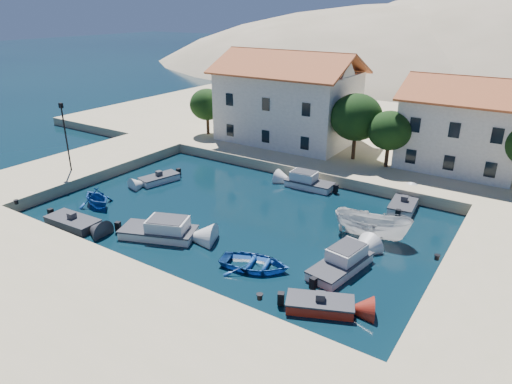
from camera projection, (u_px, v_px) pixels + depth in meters
ground at (141, 276)px, 27.50m from camera, size 400.00×400.00×0.00m
quay_south at (51, 323)px, 22.68m from camera, size 52.00×12.00×1.00m
quay_west at (80, 166)px, 44.71m from camera, size 8.00×20.00×1.00m
quay_north at (384, 135)px, 55.63m from camera, size 80.00×36.00×1.00m
building_left at (288, 96)px, 49.92m from camera, size 14.70×9.45×9.70m
building_mid at (464, 122)px, 41.79m from camera, size 10.50×8.40×8.30m
trees at (371, 123)px, 43.02m from camera, size 37.30×5.30×6.45m
lamppost at (65, 131)px, 40.79m from camera, size 0.35×0.25×6.22m
bollards at (217, 246)px, 28.62m from camera, size 29.36×9.56×0.30m
motorboat_grey_sw at (73, 222)px, 33.67m from camera, size 4.31×2.08×1.25m
cabin_cruiser_south at (158, 230)px, 32.06m from camera, size 5.74×4.02×1.60m
rowboat_south at (255, 268)px, 28.38m from camera, size 5.10×4.23×0.91m
motorboat_red_se at (320, 305)px, 24.38m from camera, size 3.94×2.91×1.25m
cabin_cruiser_east at (340, 264)px, 27.91m from camera, size 2.69×5.04×1.60m
boat_east at (371, 237)px, 32.11m from camera, size 5.59×2.62×2.08m
motorboat_white_ne at (404, 205)px, 36.63m from camera, size 2.26×4.16×1.25m
rowboat_west at (98, 205)px, 37.21m from camera, size 4.00×3.66×1.79m
motorboat_white_west at (159, 179)px, 42.08m from camera, size 2.44×3.90×1.25m
cabin_cruiser_north at (310, 183)px, 40.66m from camera, size 4.34×1.94×1.60m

